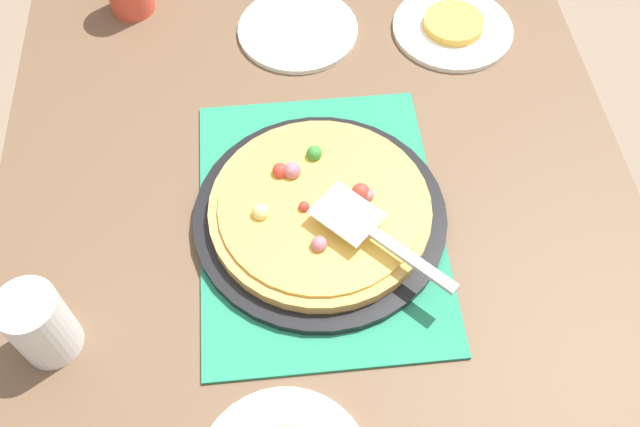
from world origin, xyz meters
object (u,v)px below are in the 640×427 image
Objects in this scene: served_slice_left at (454,23)px; plate_side at (300,30)px; plate_near_left at (452,29)px; pizza_server at (374,233)px; pizza at (320,208)px; cup_far at (40,324)px; pizza_pan at (320,216)px.

plate_side is at bearing 85.01° from served_slice_left.
plate_near_left is 1.13× the size of pizza_server.
pizza_server is (-0.07, -0.07, 0.04)m from pizza.
cup_far is at bearing 113.03° from pizza.
cup_far reaches higher than pizza_pan.
pizza is at bearing 143.91° from served_slice_left.
pizza reaches higher than pizza_pan.
pizza_pan is 1.94× the size of pizza_server.
cup_far is at bearing 146.35° from plate_side.
served_slice_left is 0.86m from cup_far.
plate_side is 1.83× the size of cup_far.
cup_far is (-0.55, 0.66, 0.06)m from plate_near_left.
pizza_server is at bearing 154.91° from served_slice_left.
plate_side is at bearing -0.52° from pizza.
pizza_server is (0.09, -0.45, 0.01)m from cup_far.
pizza reaches higher than served_slice_left.
plate_near_left is 0.86m from cup_far.
pizza reaches higher than plate_near_left.
pizza_pan is 0.48m from plate_near_left.
pizza_server reaches higher than served_slice_left.
plate_near_left is 1.83× the size of cup_far.
pizza is at bearing -66.97° from cup_far.
cup_far is (-0.58, 0.38, 0.06)m from plate_side.
plate_side is (0.02, 0.28, 0.00)m from plate_near_left.
plate_near_left is at bearing 0.00° from served_slice_left.
pizza_pan is 0.11m from pizza_server.
pizza_pan is 3.45× the size of served_slice_left.
cup_far reaches higher than plate_near_left.
pizza is at bearing 179.48° from plate_side.
cup_far reaches higher than pizza.
plate_side is 2.00× the size of served_slice_left.
pizza is 0.41m from cup_far.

